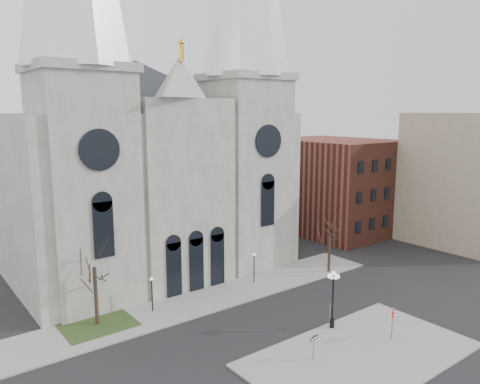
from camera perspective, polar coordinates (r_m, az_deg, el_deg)
ground at (r=39.56m, az=5.68°, el=-17.69°), size 160.00×160.00×0.00m
sidewalk_near at (r=38.57m, az=14.51°, el=-18.63°), size 18.00×10.00×0.14m
sidewalk_far at (r=47.36m, az=-3.68°, el=-12.75°), size 40.00×6.00×0.14m
grass_patch at (r=43.64m, az=-16.98°, el=-15.21°), size 6.00×5.00×0.18m
cathedral at (r=53.98m, az=-11.04°, el=9.93°), size 33.00×26.66×54.00m
bg_building_brick at (r=72.87m, az=11.20°, el=0.81°), size 14.00×18.00×14.00m
bg_building_tan at (r=70.28m, az=25.49°, el=1.35°), size 10.00×14.00×18.00m
tree_left at (r=41.65m, az=-17.36°, el=-8.33°), size 3.20×3.20×7.50m
tree_right at (r=53.95m, az=10.90°, el=-5.12°), size 3.20×3.20×6.00m
ped_lamp_left at (r=44.13m, az=-10.70°, el=-11.48°), size 0.32×0.32×3.26m
ped_lamp_right at (r=50.28m, az=1.72°, el=-8.61°), size 0.32×0.32×3.26m
stop_sign at (r=40.66m, az=18.12°, el=-14.23°), size 0.95×0.11×2.63m
globe_lamp at (r=40.80m, az=11.27°, el=-11.87°), size 1.41×1.41×5.02m
one_way_sign at (r=36.49m, az=8.95°, el=-17.69°), size 0.84×0.15×1.92m
street_name_sign at (r=41.54m, az=10.96°, el=-14.28°), size 0.63×0.32×2.13m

